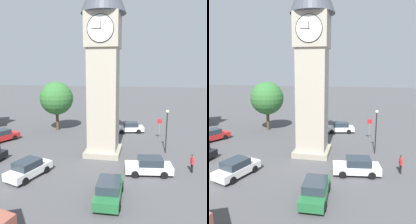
{
  "view_description": "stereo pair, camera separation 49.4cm",
  "coord_description": "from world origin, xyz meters",
  "views": [
    {
      "loc": [
        -4.24,
        23.4,
        9.11
      ],
      "look_at": [
        0.0,
        0.0,
        4.66
      ],
      "focal_mm": 36.42,
      "sensor_mm": 36.0,
      "label": 1
    },
    {
      "loc": [
        -4.73,
        23.31,
        9.11
      ],
      "look_at": [
        0.0,
        0.0,
        4.66
      ],
      "focal_mm": 36.42,
      "sensor_mm": 36.0,
      "label": 2
    }
  ],
  "objects": [
    {
      "name": "car_black_far",
      "position": [
        -4.82,
        4.22,
        0.76
      ],
      "size": [
        4.31,
        2.2,
        1.53
      ],
      "color": "white",
      "rests_on": "ground"
    },
    {
      "name": "ground_plane",
      "position": [
        0.0,
        0.0,
        0.0
      ],
      "size": [
        200.0,
        200.0,
        0.0
      ],
      "primitive_type": "plane",
      "color": "#4C4C4F"
    },
    {
      "name": "tree",
      "position": [
        8.7,
        -8.56,
        4.87
      ],
      "size": [
        4.92,
        4.92,
        7.35
      ],
      "color": "brown",
      "rests_on": "ground"
    },
    {
      "name": "car_blue_kerb",
      "position": [
        13.64,
        -1.92,
        0.76
      ],
      "size": [
        3.38,
        4.44,
        1.53
      ],
      "color": "red",
      "rests_on": "ground"
    },
    {
      "name": "road_sign",
      "position": [
        -6.3,
        -6.15,
        1.9
      ],
      "size": [
        0.6,
        0.07,
        2.8
      ],
      "color": "gray",
      "rests_on": "ground"
    },
    {
      "name": "car_silver_kerb",
      "position": [
        -2.25,
        -9.15,
        0.76
      ],
      "size": [
        4.4,
        2.55,
        1.53
      ],
      "color": "white",
      "rests_on": "ground"
    },
    {
      "name": "clock_tower",
      "position": [
        0.0,
        0.0,
        12.03
      ],
      "size": [
        4.52,
        4.52,
        20.62
      ],
      "color": "#A59C89",
      "rests_on": "ground"
    },
    {
      "name": "car_red_corner",
      "position": [
        -2.0,
        8.83,
        0.76
      ],
      "size": [
        1.9,
        4.17,
        1.53
      ],
      "color": "#236B38",
      "rests_on": "ground"
    },
    {
      "name": "lamp_post",
      "position": [
        -6.74,
        -1.38,
        3.27
      ],
      "size": [
        0.36,
        0.36,
        4.86
      ],
      "color": "black",
      "rests_on": "ground"
    },
    {
      "name": "pedestrian",
      "position": [
        -8.64,
        3.24,
        1.01
      ],
      "size": [
        0.31,
        0.54,
        1.69
      ],
      "color": "black",
      "rests_on": "ground"
    },
    {
      "name": "car_green_alley",
      "position": [
        5.34,
        6.6,
        0.76
      ],
      "size": [
        2.91,
        4.45,
        1.53
      ],
      "color": "white",
      "rests_on": "ground"
    }
  ]
}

